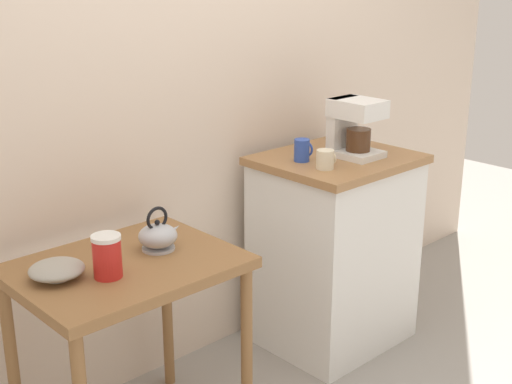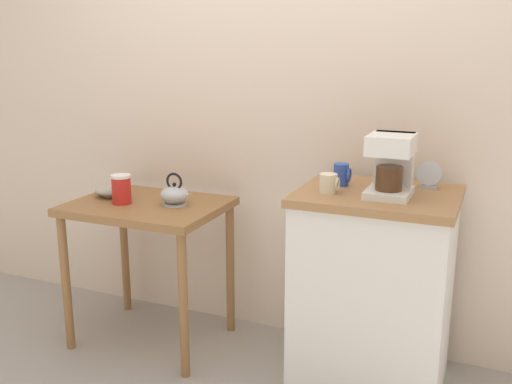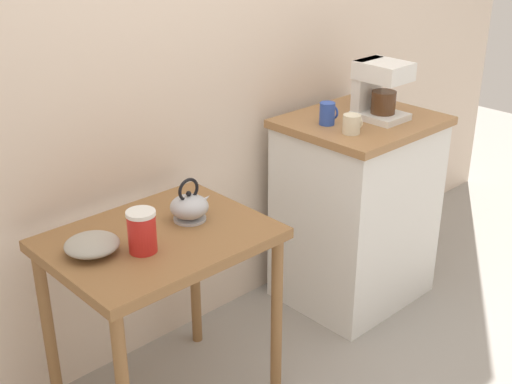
{
  "view_description": "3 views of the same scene",
  "coord_description": "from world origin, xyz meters",
  "views": [
    {
      "loc": [
        -1.77,
        -1.92,
        1.75
      ],
      "look_at": [
        -0.01,
        -0.02,
        0.9
      ],
      "focal_mm": 49.15,
      "sensor_mm": 36.0,
      "label": 1
    },
    {
      "loc": [
        1.06,
        -2.38,
        1.54
      ],
      "look_at": [
        0.04,
        0.0,
        0.88
      ],
      "focal_mm": 41.13,
      "sensor_mm": 36.0,
      "label": 2
    },
    {
      "loc": [
        -1.76,
        -1.72,
        1.86
      ],
      "look_at": [
        -0.17,
        -0.03,
        0.82
      ],
      "focal_mm": 47.15,
      "sensor_mm": 36.0,
      "label": 3
    }
  ],
  "objects": [
    {
      "name": "teakettle",
      "position": [
        -0.42,
        0.06,
        0.81
      ],
      "size": [
        0.17,
        0.14,
        0.16
      ],
      "color": "#B2B5BA",
      "rests_on": "wooden_table"
    },
    {
      "name": "back_wall",
      "position": [
        0.1,
        0.47,
        1.4
      ],
      "size": [
        4.4,
        0.1,
        2.8
      ],
      "primitive_type": "cube",
      "color": "beige",
      "rests_on": "ground_plane"
    },
    {
      "name": "table_clock",
      "position": [
        0.78,
        0.22,
        0.97
      ],
      "size": [
        0.11,
        0.05,
        0.12
      ],
      "color": "#B2B5BA",
      "rests_on": "kitchen_counter"
    },
    {
      "name": "kitchen_counter",
      "position": [
        0.59,
        0.07,
        0.46
      ],
      "size": [
        0.68,
        0.58,
        0.92
      ],
      "color": "white",
      "rests_on": "ground_plane"
    },
    {
      "name": "coffee_maker",
      "position": [
        0.64,
        0.03,
        1.06
      ],
      "size": [
        0.18,
        0.22,
        0.26
      ],
      "color": "white",
      "rests_on": "kitchen_counter"
    },
    {
      "name": "wooden_table",
      "position": [
        -0.57,
        0.04,
        0.65
      ],
      "size": [
        0.76,
        0.58,
        0.76
      ],
      "color": "olive",
      "rests_on": "ground_plane"
    },
    {
      "name": "canister_enamel",
      "position": [
        -0.68,
        -0.02,
        0.83
      ],
      "size": [
        0.1,
        0.1,
        0.15
      ],
      "color": "red",
      "rests_on": "wooden_table"
    },
    {
      "name": "mug_blue",
      "position": [
        0.41,
        0.12,
        0.97
      ],
      "size": [
        0.07,
        0.07,
        0.1
      ],
      "color": "#2D4CAD",
      "rests_on": "kitchen_counter"
    },
    {
      "name": "mug_small_cream",
      "position": [
        0.39,
        -0.03,
        0.96
      ],
      "size": [
        0.08,
        0.08,
        0.08
      ],
      "color": "beige",
      "rests_on": "kitchen_counter"
    },
    {
      "name": "bowl_stoneware",
      "position": [
        -0.81,
        0.08,
        0.79
      ],
      "size": [
        0.18,
        0.18,
        0.06
      ],
      "color": "#9E998C",
      "rests_on": "wooden_table"
    },
    {
      "name": "ground_plane",
      "position": [
        0.0,
        0.0,
        0.0
      ],
      "size": [
        8.0,
        8.0,
        0.0
      ],
      "primitive_type": "plane",
      "color": "gray"
    }
  ]
}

